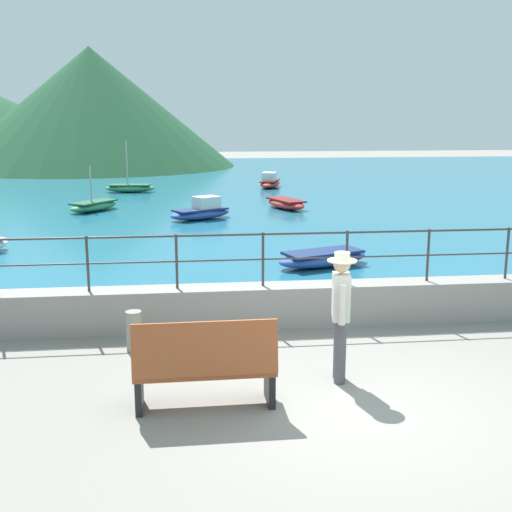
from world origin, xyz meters
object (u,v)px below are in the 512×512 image
bench_main (205,365)px  boat_0 (286,203)px  person_walking (341,310)px  bollard (134,331)px  boat_6 (94,206)px  boat_3 (270,182)px  boat_4 (202,211)px  boat_5 (130,188)px  boat_1 (323,258)px

bench_main → boat_0: 17.14m
person_walking → bollard: size_ratio=2.81×
bench_main → boat_6: (-3.47, 16.92, -0.30)m
boat_3 → bollard: bearing=-102.9°
boat_6 → boat_4: bearing=-31.8°
boat_5 → bench_main: bearing=-83.6°
bollard → boat_3: boat_3 is taller
person_walking → boat_5: size_ratio=0.74×
person_walking → boat_3: person_walking is taller
bench_main → boat_0: bearing=77.5°
boat_1 → boat_4: boat_4 is taller
bollard → boat_3: bearing=77.1°
bench_main → boat_3: bearing=80.4°
bench_main → boat_1: 7.68m
boat_5 → boat_4: bearing=-70.4°
bollard → boat_1: (3.98, 4.98, -0.06)m
person_walking → bollard: (-2.78, 1.43, -0.67)m
boat_5 → boat_6: 6.15m
boat_1 → boat_5: (-5.59, 15.94, 0.01)m
person_walking → boat_1: size_ratio=0.71×
bench_main → boat_0: bench_main is taller
bench_main → boat_5: size_ratio=0.72×
boat_1 → boat_4: 7.87m
bollard → boat_0: 15.38m
person_walking → boat_6: bearing=108.0°
bench_main → person_walking: 1.96m
boat_0 → boat_6: (-7.17, 0.18, 0.00)m
person_walking → boat_0: (1.90, 16.08, -0.72)m
bollard → boat_0: bearing=72.3°
boat_5 → boat_1: bearing=-70.7°
boat_4 → boat_1: bearing=-71.0°
boat_1 → person_walking: bearing=-100.6°
person_walking → boat_3: bearing=84.4°
boat_0 → boat_4: (-3.27, -2.23, 0.07)m
bollard → boat_1: 6.37m
bench_main → bollard: size_ratio=2.74×
bollard → person_walking: bearing=-27.2°
person_walking → boat_5: 22.79m
bollard → boat_4: boat_4 is taller
bollard → boat_5: bearing=94.4°
boat_1 → boat_6: (-6.47, 9.85, 0.00)m
bench_main → boat_1: bearing=67.0°
person_walking → boat_4: bearing=95.7°
boat_0 → boat_6: bearing=178.5°
bollard → boat_5: size_ratio=0.26×
person_walking → boat_0: size_ratio=0.71×
bench_main → boat_4: 14.51m
boat_4 → boat_5: bearing=109.6°
boat_3 → boat_5: 6.84m
person_walking → boat_6: 17.11m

